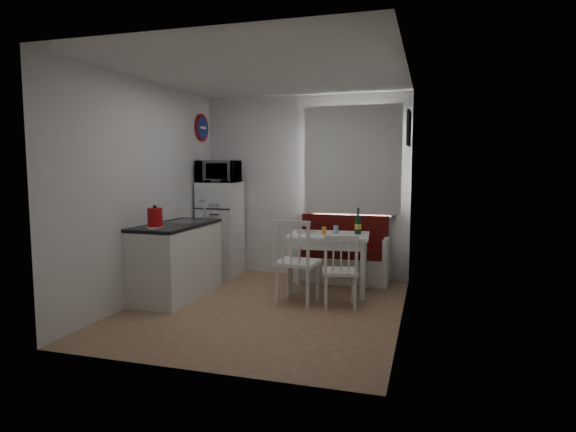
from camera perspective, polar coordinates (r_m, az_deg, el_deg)
name	(u,v)px	position (r m, az deg, el deg)	size (l,w,h in m)	color
floor	(265,308)	(5.54, -2.71, -10.79)	(3.00, 3.50, 0.02)	#996E51
ceiling	(264,72)	(5.40, -2.85, 16.65)	(3.00, 3.50, 0.02)	white
wall_back	(305,186)	(6.99, 1.99, 3.53)	(3.00, 0.02, 2.60)	white
wall_front	(188,205)	(3.71, -11.75, 1.23)	(3.00, 0.02, 2.60)	white
wall_left	(146,191)	(5.98, -16.48, 2.87)	(0.02, 3.50, 2.60)	white
wall_right	(404,195)	(5.02, 13.60, 2.40)	(0.02, 3.50, 2.60)	white
window	(353,164)	(6.81, 7.67, 6.15)	(1.22, 0.06, 1.47)	white
curtain	(352,160)	(6.74, 7.59, 6.58)	(1.35, 0.02, 1.50)	white
kitchen_counter	(177,260)	(6.06, -13.04, -5.05)	(0.62, 1.32, 1.16)	white
wall_sign	(202,128)	(7.24, -10.12, 10.26)	(0.40, 0.40, 0.03)	navy
picture_frame	(409,129)	(6.13, 14.09, 10.02)	(0.04, 0.52, 0.42)	black
bench	(342,259)	(6.75, 6.45, -5.14)	(1.28, 0.49, 0.91)	white
dining_table	(329,241)	(6.07, 4.85, -2.92)	(1.06, 0.79, 0.75)	white
chair_left	(295,253)	(5.49, 0.86, -4.36)	(0.51, 0.49, 0.53)	white
chair_right	(339,263)	(5.42, 6.02, -5.57)	(0.47, 0.46, 0.45)	white
fridge	(221,229)	(7.11, -8.00, -1.51)	(0.54, 0.54, 1.36)	white
microwave	(218,171)	(7.01, -8.27, 5.24)	(0.57, 0.39, 0.32)	white
kettle	(155,218)	(5.50, -15.49, -0.18)	(0.19, 0.19, 0.26)	#B50E11
wine_bottle	(358,221)	(6.08, 8.30, -0.59)	(0.08, 0.08, 0.33)	#123B1E
drinking_glass_orange	(324,231)	(6.02, 4.30, -1.73)	(0.06, 0.06, 0.10)	orange
drinking_glass_blue	(336,230)	(6.09, 5.70, -1.61)	(0.06, 0.06, 0.10)	#85AFE3
plate	(306,232)	(6.14, 2.16, -1.92)	(0.25, 0.25, 0.02)	white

